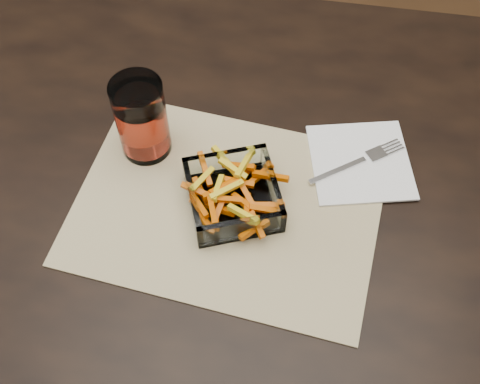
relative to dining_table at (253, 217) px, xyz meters
name	(u,v)px	position (x,y,z in m)	size (l,w,h in m)	color
dining_table	(253,217)	(0.00, 0.00, 0.00)	(1.60, 0.90, 0.75)	black
placemat	(227,206)	(-0.03, -0.04, 0.09)	(0.45, 0.33, 0.00)	tan
glass_bowl	(233,196)	(-0.03, -0.03, 0.11)	(0.17, 0.17, 0.05)	white
tumbler	(142,121)	(-0.18, 0.05, 0.15)	(0.08, 0.08, 0.14)	white
napkin	(360,162)	(0.16, 0.07, 0.09)	(0.15, 0.15, 0.00)	white
fork	(360,161)	(0.16, 0.07, 0.10)	(0.15, 0.11, 0.00)	silver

